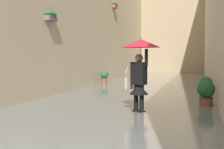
# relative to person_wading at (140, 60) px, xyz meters

# --- Properties ---
(ground_plane) EXTENTS (72.70, 72.70, 0.00)m
(ground_plane) POSITION_rel_person_wading_xyz_m (0.89, -8.30, -1.42)
(ground_plane) COLOR gray
(flood_water) EXTENTS (6.63, 35.08, 0.07)m
(flood_water) POSITION_rel_person_wading_xyz_m (0.89, -8.30, -1.39)
(flood_water) COLOR slate
(flood_water) RESTS_ON ground_plane
(building_facade_right) EXTENTS (2.04, 33.08, 8.50)m
(building_facade_right) POSITION_rel_person_wading_xyz_m (4.70, -8.30, 2.82)
(building_facade_right) COLOR beige
(building_facade_right) RESTS_ON ground_plane
(building_facade_far) EXTENTS (9.43, 1.80, 13.63)m
(building_facade_far) POSITION_rel_person_wading_xyz_m (0.89, -23.74, 5.39)
(building_facade_far) COLOR tan
(building_facade_far) RESTS_ON ground_plane
(person_wading) EXTENTS (1.01, 1.01, 2.05)m
(person_wading) POSITION_rel_person_wading_xyz_m (0.00, 0.00, 0.00)
(person_wading) COLOR black
(person_wading) RESTS_ON ground_plane
(potted_plant_mid_left) EXTENTS (0.52, 0.52, 0.81)m
(potted_plant_mid_left) POSITION_rel_person_wading_xyz_m (-1.71, -1.63, -0.97)
(potted_plant_mid_left) COLOR brown
(potted_plant_mid_left) RESTS_ON ground_plane
(potted_plant_near_left) EXTENTS (0.46, 0.46, 0.82)m
(potted_plant_near_left) POSITION_rel_person_wading_xyz_m (-1.75, -3.62, -0.95)
(potted_plant_near_left) COLOR brown
(potted_plant_near_left) RESTS_ON ground_plane
(potted_plant_far_right) EXTENTS (0.43, 0.43, 0.78)m
(potted_plant_far_right) POSITION_rel_person_wading_xyz_m (3.29, -8.14, -0.97)
(potted_plant_far_right) COLOR brown
(potted_plant_far_right) RESTS_ON ground_plane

